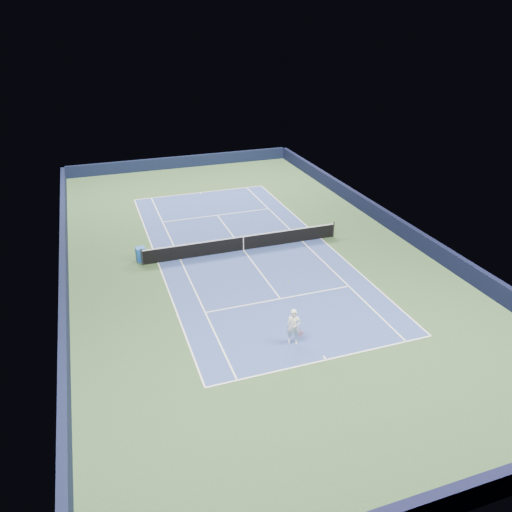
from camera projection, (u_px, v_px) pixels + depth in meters
name	position (u px, v px, depth m)	size (l,w,h in m)	color
ground	(243.00, 250.00, 32.01)	(40.00, 40.00, 0.00)	#2F4A28
wall_far	(181.00, 162.00, 48.56)	(22.00, 0.35, 1.10)	black
wall_near	(446.00, 502.00, 14.98)	(22.00, 0.35, 1.10)	black
wall_right	(390.00, 221.00, 34.96)	(0.35, 40.00, 1.10)	black
wall_left	(64.00, 268.00, 28.58)	(0.35, 40.00, 1.10)	black
court_surface	(243.00, 250.00, 32.01)	(10.97, 23.77, 0.01)	navy
baseline_far	(200.00, 193.00, 42.07)	(10.97, 0.08, 0.00)	white
baseline_near	(326.00, 360.00, 21.94)	(10.97, 0.08, 0.00)	white
sideline_doubles_right	(321.00, 238.00, 33.62)	(0.08, 23.77, 0.00)	white
sideline_doubles_left	(158.00, 263.00, 30.39)	(0.08, 23.77, 0.00)	white
sideline_singles_right	(302.00, 241.00, 33.22)	(0.08, 23.77, 0.00)	white
sideline_singles_left	(180.00, 259.00, 30.79)	(0.08, 23.77, 0.00)	white
service_line_far	(217.00, 215.00, 37.43)	(8.23, 0.08, 0.00)	white
service_line_near	(280.00, 299.00, 26.59)	(8.23, 0.08, 0.00)	white
center_service_line	(243.00, 250.00, 32.01)	(0.08, 12.80, 0.00)	white
center_mark_far	(201.00, 193.00, 41.94)	(0.08, 0.30, 0.00)	white
center_mark_near	(325.00, 358.00, 22.07)	(0.08, 0.30, 0.00)	white
tennis_net	(243.00, 243.00, 31.79)	(12.90, 0.10, 1.07)	black
sponsor_cube	(141.00, 254.00, 30.41)	(0.63, 0.56, 0.91)	blue
tennis_player	(294.00, 327.00, 22.70)	(0.85, 1.36, 2.71)	white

